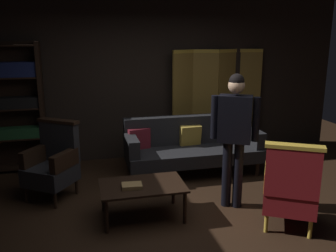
% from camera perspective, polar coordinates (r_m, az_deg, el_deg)
% --- Properties ---
extents(ground_plane, '(10.00, 10.00, 0.00)m').
position_cam_1_polar(ground_plane, '(4.51, 2.48, -14.25)').
color(ground_plane, black).
extents(back_wall, '(7.20, 0.10, 2.80)m').
position_cam_1_polar(back_wall, '(6.40, -3.52, 7.42)').
color(back_wall, black).
rests_on(back_wall, ground_plane).
extents(folding_screen, '(1.74, 0.32, 1.90)m').
position_cam_1_polar(folding_screen, '(6.68, 7.55, 4.00)').
color(folding_screen, olive).
rests_on(folding_screen, ground_plane).
extents(bookshelf, '(0.90, 0.32, 2.05)m').
position_cam_1_polar(bookshelf, '(6.18, -23.07, 3.16)').
color(bookshelf, black).
rests_on(bookshelf, ground_plane).
extents(velvet_couch, '(2.12, 0.78, 0.88)m').
position_cam_1_polar(velvet_couch, '(5.77, 3.78, -2.93)').
color(velvet_couch, black).
rests_on(velvet_couch, ground_plane).
extents(coffee_table, '(1.00, 0.64, 0.42)m').
position_cam_1_polar(coffee_table, '(4.38, -4.05, -9.71)').
color(coffee_table, black).
rests_on(coffee_table, ground_plane).
extents(armchair_gilt_accent, '(0.79, 0.79, 1.04)m').
position_cam_1_polar(armchair_gilt_accent, '(4.31, 18.64, -9.20)').
color(armchair_gilt_accent, gold).
rests_on(armchair_gilt_accent, ground_plane).
extents(armchair_wing_left, '(0.80, 0.80, 1.04)m').
position_cam_1_polar(armchair_wing_left, '(5.11, -17.61, -5.45)').
color(armchair_wing_left, black).
rests_on(armchair_wing_left, ground_plane).
extents(standing_figure, '(0.53, 0.38, 1.70)m').
position_cam_1_polar(standing_figure, '(4.51, 10.40, -0.46)').
color(standing_figure, black).
rests_on(standing_figure, ground_plane).
extents(book_tan_leather, '(0.24, 0.18, 0.04)m').
position_cam_1_polar(book_tan_leather, '(4.28, -5.69, -9.34)').
color(book_tan_leather, '#9E7A47').
rests_on(book_tan_leather, coffee_table).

